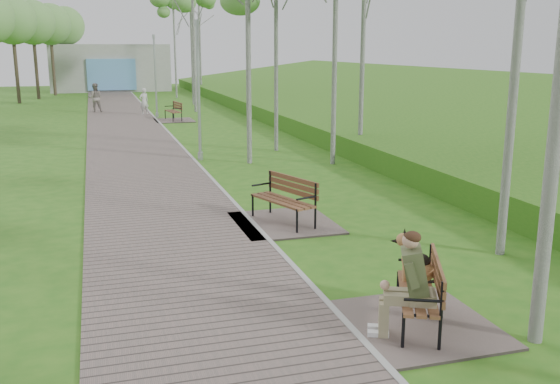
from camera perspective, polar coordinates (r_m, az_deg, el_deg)
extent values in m
plane|color=#2B6417|center=(8.41, 7.43, -13.37)|extent=(120.00, 120.00, 0.00)
cube|color=#645851|center=(28.63, -13.73, 5.26)|extent=(3.50, 67.00, 0.04)
cube|color=#999993|center=(28.76, -10.23, 5.47)|extent=(0.10, 67.00, 0.05)
cube|color=#4D8223|center=(31.05, 12.80, 5.86)|extent=(14.00, 70.00, 1.60)
cube|color=#9E9E99|center=(57.90, -15.25, 10.92)|extent=(10.00, 5.00, 4.00)
cube|color=#5D97CF|center=(55.32, -15.14, 10.33)|extent=(4.00, 0.20, 2.60)
cube|color=#645851|center=(8.97, 12.56, -11.68)|extent=(1.93, 2.14, 0.04)
cube|color=brown|center=(8.77, 12.42, -8.99)|extent=(1.11, 1.66, 0.04)
cube|color=brown|center=(8.69, 14.21, -7.25)|extent=(0.71, 1.48, 0.35)
cube|color=#645851|center=(13.53, 0.43, -2.84)|extent=(2.07, 2.30, 0.04)
cube|color=brown|center=(13.39, 0.22, -0.80)|extent=(1.07, 1.80, 0.05)
cube|color=brown|center=(13.48, 1.17, 0.64)|extent=(0.63, 1.64, 0.38)
cube|color=#645851|center=(33.16, -9.65, 6.47)|extent=(1.97, 2.19, 0.04)
cube|color=brown|center=(33.10, -9.76, 7.28)|extent=(0.72, 1.69, 0.04)
cube|color=brown|center=(33.14, -9.34, 7.81)|extent=(0.28, 1.63, 0.36)
cylinder|color=#A1A4A9|center=(21.37, -7.28, 3.28)|extent=(0.18, 0.18, 0.27)
cylinder|color=#A1A4A9|center=(21.12, -7.45, 8.89)|extent=(0.11, 0.11, 4.45)
cylinder|color=#A1A4A9|center=(21.08, -7.63, 15.06)|extent=(0.16, 0.16, 0.22)
cylinder|color=#A1A4A9|center=(34.95, -11.17, 6.92)|extent=(0.17, 0.17, 0.26)
cylinder|color=#A1A4A9|center=(34.81, -11.32, 10.19)|extent=(0.10, 0.10, 4.26)
cylinder|color=#A1A4A9|center=(34.77, -11.48, 13.76)|extent=(0.15, 0.15, 0.21)
imported|color=beige|center=(36.35, -12.33, 8.08)|extent=(0.65, 0.56, 1.50)
imported|color=gray|center=(38.36, -16.55, 8.24)|extent=(0.84, 0.66, 1.71)
cylinder|color=silver|center=(11.72, 20.97, 13.57)|extent=(0.16, 0.16, 8.00)
cylinder|color=silver|center=(20.25, 5.09, 15.49)|extent=(0.18, 0.18, 9.20)
cylinder|color=silver|center=(20.33, -2.95, 15.62)|extent=(0.17, 0.17, 9.28)
cylinder|color=silver|center=(21.44, 7.63, 14.75)|extent=(0.16, 0.16, 8.80)
cylinder|color=silver|center=(22.89, -0.36, 12.92)|extent=(0.17, 0.17, 7.33)
cylinder|color=silver|center=(37.54, -7.91, 14.24)|extent=(0.19, 0.19, 9.14)
cylinder|color=silver|center=(42.48, -8.08, 14.29)|extent=(0.18, 0.18, 9.43)
cylinder|color=silver|center=(48.17, -9.62, 13.59)|extent=(0.17, 0.17, 8.62)
ellipsoid|color=#69A34F|center=(48.29, -9.75, 16.86)|extent=(2.50, 2.50, 3.79)
cylinder|color=silver|center=(51.43, -7.33, 13.36)|extent=(0.16, 0.16, 8.15)
ellipsoid|color=#69A34F|center=(51.52, -7.42, 16.26)|extent=(2.26, 2.26, 3.59)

